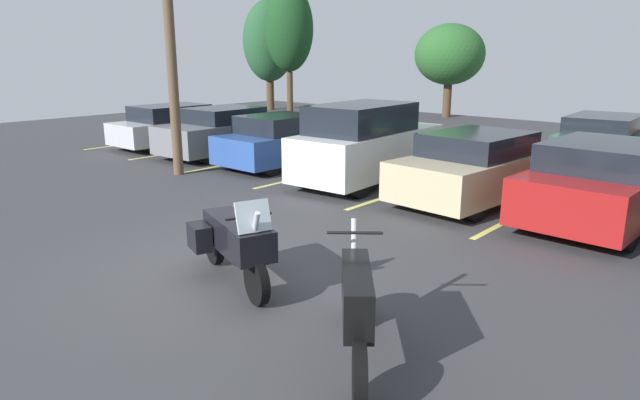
{
  "coord_description": "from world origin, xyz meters",
  "views": [
    {
      "loc": [
        6.09,
        -4.76,
        3.09
      ],
      "look_at": [
        0.27,
        1.84,
        0.78
      ],
      "focal_mm": 31.28,
      "sensor_mm": 36.0,
      "label": 1
    }
  ],
  "objects_px": {
    "car_grey": "(230,131)",
    "car_blue": "(286,141)",
    "motorcycle_second": "(356,305)",
    "car_champagne": "(479,167)",
    "utility_pole": "(169,17)",
    "motorcycle_touring": "(235,240)",
    "car_silver": "(179,126)",
    "car_red": "(607,181)",
    "car_white": "(367,144)",
    "car_far_green": "(604,140)"
  },
  "relations": [
    {
      "from": "car_blue",
      "to": "car_far_green",
      "type": "xyz_separation_m",
      "value": [
        6.78,
        6.07,
        0.02
      ]
    },
    {
      "from": "car_grey",
      "to": "car_blue",
      "type": "relative_size",
      "value": 1.14
    },
    {
      "from": "car_blue",
      "to": "car_red",
      "type": "xyz_separation_m",
      "value": [
        8.44,
        0.11,
        0.06
      ]
    },
    {
      "from": "car_blue",
      "to": "car_white",
      "type": "distance_m",
      "value": 3.07
    },
    {
      "from": "car_blue",
      "to": "car_far_green",
      "type": "distance_m",
      "value": 9.11
    },
    {
      "from": "car_red",
      "to": "car_silver",
      "type": "bearing_deg",
      "value": -179.66
    },
    {
      "from": "car_silver",
      "to": "utility_pole",
      "type": "distance_m",
      "value": 5.93
    },
    {
      "from": "motorcycle_touring",
      "to": "car_champagne",
      "type": "height_order",
      "value": "car_champagne"
    },
    {
      "from": "car_white",
      "to": "car_champagne",
      "type": "height_order",
      "value": "car_white"
    },
    {
      "from": "car_blue",
      "to": "car_red",
      "type": "bearing_deg",
      "value": 0.78
    },
    {
      "from": "car_silver",
      "to": "car_far_green",
      "type": "xyz_separation_m",
      "value": [
        12.04,
        6.04,
        0.03
      ]
    },
    {
      "from": "car_champagne",
      "to": "car_red",
      "type": "distance_m",
      "value": 2.52
    },
    {
      "from": "motorcycle_second",
      "to": "car_far_green",
      "type": "height_order",
      "value": "car_far_green"
    },
    {
      "from": "car_blue",
      "to": "motorcycle_touring",
      "type": "bearing_deg",
      "value": -49.85
    },
    {
      "from": "car_silver",
      "to": "car_far_green",
      "type": "relative_size",
      "value": 0.97
    },
    {
      "from": "car_silver",
      "to": "car_white",
      "type": "xyz_separation_m",
      "value": [
        8.31,
        -0.28,
        0.26
      ]
    },
    {
      "from": "car_red",
      "to": "car_far_green",
      "type": "relative_size",
      "value": 1.01
    },
    {
      "from": "motorcycle_second",
      "to": "utility_pole",
      "type": "distance_m",
      "value": 10.63
    },
    {
      "from": "motorcycle_touring",
      "to": "car_grey",
      "type": "height_order",
      "value": "car_grey"
    },
    {
      "from": "motorcycle_second",
      "to": "car_far_green",
      "type": "distance_m",
      "value": 13.12
    },
    {
      "from": "utility_pole",
      "to": "car_white",
      "type": "bearing_deg",
      "value": 31.11
    },
    {
      "from": "car_silver",
      "to": "car_blue",
      "type": "height_order",
      "value": "car_blue"
    },
    {
      "from": "motorcycle_second",
      "to": "car_red",
      "type": "height_order",
      "value": "car_red"
    },
    {
      "from": "car_white",
      "to": "car_red",
      "type": "height_order",
      "value": "car_white"
    },
    {
      "from": "car_white",
      "to": "car_champagne",
      "type": "bearing_deg",
      "value": 3.84
    },
    {
      "from": "car_silver",
      "to": "car_grey",
      "type": "xyz_separation_m",
      "value": [
        2.64,
        0.07,
        0.03
      ]
    },
    {
      "from": "motorcycle_second",
      "to": "car_champagne",
      "type": "relative_size",
      "value": 0.4
    },
    {
      "from": "utility_pole",
      "to": "car_champagne",
      "type": "bearing_deg",
      "value": 21.17
    },
    {
      "from": "motorcycle_touring",
      "to": "car_silver",
      "type": "relative_size",
      "value": 0.46
    },
    {
      "from": "motorcycle_touring",
      "to": "car_blue",
      "type": "xyz_separation_m",
      "value": [
        -5.53,
        6.56,
        0.06
      ]
    },
    {
      "from": "motorcycle_second",
      "to": "car_silver",
      "type": "relative_size",
      "value": 0.39
    },
    {
      "from": "motorcycle_second",
      "to": "car_blue",
      "type": "height_order",
      "value": "car_blue"
    },
    {
      "from": "car_silver",
      "to": "car_red",
      "type": "distance_m",
      "value": 13.7
    },
    {
      "from": "car_champagne",
      "to": "car_far_green",
      "type": "distance_m",
      "value": 6.18
    },
    {
      "from": "car_far_green",
      "to": "car_red",
      "type": "bearing_deg",
      "value": -74.48
    },
    {
      "from": "car_white",
      "to": "motorcycle_touring",
      "type": "bearing_deg",
      "value": -68.51
    },
    {
      "from": "motorcycle_second",
      "to": "car_silver",
      "type": "xyz_separation_m",
      "value": [
        -13.22,
        7.03,
        0.09
      ]
    },
    {
      "from": "motorcycle_second",
      "to": "car_champagne",
      "type": "bearing_deg",
      "value": 106.3
    },
    {
      "from": "car_grey",
      "to": "car_silver",
      "type": "bearing_deg",
      "value": -178.44
    },
    {
      "from": "car_red",
      "to": "car_blue",
      "type": "bearing_deg",
      "value": -179.22
    },
    {
      "from": "motorcycle_second",
      "to": "car_red",
      "type": "bearing_deg",
      "value": 86.15
    },
    {
      "from": "car_white",
      "to": "car_grey",
      "type": "bearing_deg",
      "value": 176.47
    },
    {
      "from": "car_blue",
      "to": "car_champagne",
      "type": "relative_size",
      "value": 0.91
    },
    {
      "from": "motorcycle_second",
      "to": "car_white",
      "type": "xyz_separation_m",
      "value": [
        -4.91,
        6.75,
        0.35
      ]
    },
    {
      "from": "car_silver",
      "to": "car_white",
      "type": "height_order",
      "value": "car_white"
    },
    {
      "from": "motorcycle_touring",
      "to": "car_grey",
      "type": "bearing_deg",
      "value": 140.74
    },
    {
      "from": "car_blue",
      "to": "utility_pole",
      "type": "xyz_separation_m",
      "value": [
        -1.22,
        -2.82,
        3.27
      ]
    },
    {
      "from": "car_blue",
      "to": "car_far_green",
      "type": "relative_size",
      "value": 0.86
    },
    {
      "from": "motorcycle_second",
      "to": "car_blue",
      "type": "bearing_deg",
      "value": 138.69
    },
    {
      "from": "car_blue",
      "to": "utility_pole",
      "type": "distance_m",
      "value": 4.48
    }
  ]
}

